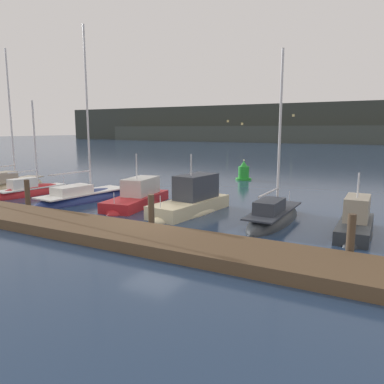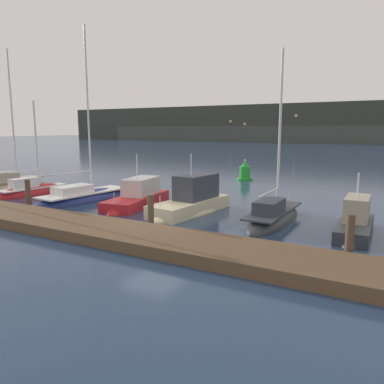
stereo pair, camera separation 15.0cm
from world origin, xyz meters
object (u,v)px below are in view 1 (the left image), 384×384
(motorboat_berth_4, at_px, (137,201))
(motorboat_berth_7, at_px, (355,228))
(channel_buoy, at_px, (244,172))
(sailboat_berth_6, at_px, (273,219))
(motorboat_berth_5, at_px, (191,206))
(sailboat_berth_2, at_px, (32,193))
(sailboat_berth_1, at_px, (10,187))
(sailboat_berth_3, at_px, (83,199))

(motorboat_berth_4, xyz_separation_m, motorboat_berth_7, (11.99, -0.43, 0.03))
(motorboat_berth_4, distance_m, channel_buoy, 13.73)
(sailboat_berth_6, bearing_deg, motorboat_berth_4, 179.70)
(motorboat_berth_5, bearing_deg, sailboat_berth_6, 0.66)
(sailboat_berth_2, bearing_deg, sailboat_berth_1, 164.65)
(sailboat_berth_3, xyz_separation_m, sailboat_berth_6, (12.19, 0.39, 0.01))
(sailboat_berth_3, height_order, channel_buoy, sailboat_berth_3)
(motorboat_berth_4, height_order, sailboat_berth_6, sailboat_berth_6)
(motorboat_berth_5, height_order, motorboat_berth_7, motorboat_berth_5)
(motorboat_berth_7, relative_size, channel_buoy, 2.58)
(motorboat_berth_5, bearing_deg, sailboat_berth_2, -177.65)
(sailboat_berth_1, relative_size, motorboat_berth_4, 1.81)
(motorboat_berth_4, xyz_separation_m, motorboat_berth_5, (3.71, -0.10, 0.11))
(motorboat_berth_4, relative_size, sailboat_berth_6, 0.69)
(sailboat_berth_1, height_order, sailboat_berth_6, sailboat_berth_1)
(motorboat_berth_4, height_order, channel_buoy, motorboat_berth_4)
(sailboat_berth_1, bearing_deg, motorboat_berth_4, -1.97)
(sailboat_berth_2, distance_m, motorboat_berth_4, 8.58)
(sailboat_berth_6, bearing_deg, sailboat_berth_2, -178.11)
(sailboat_berth_3, bearing_deg, motorboat_berth_4, 6.25)
(motorboat_berth_4, xyz_separation_m, sailboat_berth_6, (8.27, -0.04, -0.12))
(sailboat_berth_1, distance_m, motorboat_berth_5, 16.00)
(sailboat_berth_1, xyz_separation_m, sailboat_berth_2, (3.72, -1.02, -0.02))
(sailboat_berth_6, relative_size, channel_buoy, 4.87)
(sailboat_berth_3, bearing_deg, sailboat_berth_2, -177.91)
(sailboat_berth_2, bearing_deg, motorboat_berth_7, 0.47)
(motorboat_berth_4, bearing_deg, sailboat_berth_3, -173.75)
(motorboat_berth_4, distance_m, motorboat_berth_7, 11.99)
(motorboat_berth_5, bearing_deg, channel_buoy, 99.26)
(sailboat_berth_2, relative_size, motorboat_berth_4, 1.16)
(motorboat_berth_7, bearing_deg, channel_buoy, 126.77)
(channel_buoy, bearing_deg, motorboat_berth_7, -53.23)
(motorboat_berth_4, bearing_deg, sailboat_berth_2, -176.00)
(sailboat_berth_1, xyz_separation_m, sailboat_berth_3, (8.36, -0.85, -0.02))
(motorboat_berth_4, distance_m, motorboat_berth_5, 3.72)
(sailboat_berth_1, height_order, sailboat_berth_3, sailboat_berth_3)
(sailboat_berth_2, distance_m, sailboat_berth_6, 16.84)
(sailboat_berth_3, bearing_deg, sailboat_berth_1, 174.19)
(sailboat_berth_3, distance_m, motorboat_berth_4, 3.94)
(sailboat_berth_3, distance_m, sailboat_berth_6, 12.19)
(sailboat_berth_2, xyz_separation_m, motorboat_berth_7, (20.54, 0.17, 0.16))
(motorboat_berth_7, distance_m, channel_buoy, 17.57)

